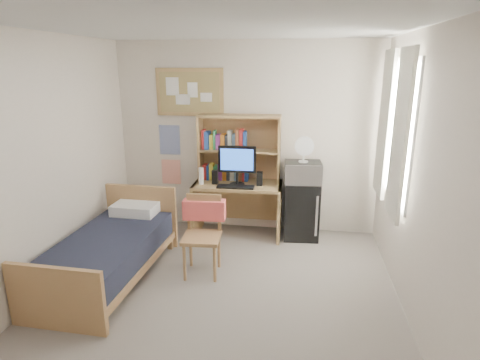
# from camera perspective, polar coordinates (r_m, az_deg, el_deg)

# --- Properties ---
(floor) EXTENTS (3.60, 4.20, 0.02)m
(floor) POSITION_cam_1_polar(r_m,az_deg,el_deg) (4.11, -3.42, -17.80)
(floor) COLOR gray
(floor) RESTS_ON ground
(ceiling) EXTENTS (3.60, 4.20, 0.02)m
(ceiling) POSITION_cam_1_polar(r_m,az_deg,el_deg) (3.43, -4.19, 21.39)
(ceiling) COLOR silver
(ceiling) RESTS_ON wall_back
(wall_back) EXTENTS (3.60, 0.04, 2.60)m
(wall_back) POSITION_cam_1_polar(r_m,az_deg,el_deg) (5.57, 0.89, 5.94)
(wall_back) COLOR silver
(wall_back) RESTS_ON floor
(wall_front) EXTENTS (3.60, 0.04, 2.60)m
(wall_front) POSITION_cam_1_polar(r_m,az_deg,el_deg) (1.74, -19.62, -19.16)
(wall_front) COLOR silver
(wall_front) RESTS_ON floor
(wall_left) EXTENTS (0.04, 4.20, 2.60)m
(wall_left) POSITION_cam_1_polar(r_m,az_deg,el_deg) (4.31, -27.85, 1.04)
(wall_left) COLOR silver
(wall_left) RESTS_ON floor
(wall_right) EXTENTS (0.04, 4.20, 2.60)m
(wall_right) POSITION_cam_1_polar(r_m,az_deg,el_deg) (3.63, 25.21, -1.16)
(wall_right) COLOR silver
(wall_right) RESTS_ON floor
(window_unit) EXTENTS (0.10, 1.40, 1.70)m
(window_unit) POSITION_cam_1_polar(r_m,az_deg,el_deg) (4.69, 21.12, 6.67)
(window_unit) COLOR white
(window_unit) RESTS_ON wall_right
(curtain_left) EXTENTS (0.04, 0.55, 1.70)m
(curtain_left) POSITION_cam_1_polar(r_m,az_deg,el_deg) (4.30, 21.80, 5.83)
(curtain_left) COLOR white
(curtain_left) RESTS_ON wall_right
(curtain_right) EXTENTS (0.04, 0.55, 1.70)m
(curtain_right) POSITION_cam_1_polar(r_m,az_deg,el_deg) (5.07, 19.87, 7.42)
(curtain_right) COLOR white
(curtain_right) RESTS_ON wall_right
(bulletin_board) EXTENTS (0.94, 0.03, 0.64)m
(bulletin_board) POSITION_cam_1_polar(r_m,az_deg,el_deg) (5.64, -7.17, 12.29)
(bulletin_board) COLOR #A08C54
(bulletin_board) RESTS_ON wall_back
(poster_wave) EXTENTS (0.30, 0.01, 0.42)m
(poster_wave) POSITION_cam_1_polar(r_m,az_deg,el_deg) (5.82, -9.97, 5.64)
(poster_wave) COLOR #273F9C
(poster_wave) RESTS_ON wall_back
(poster_japan) EXTENTS (0.28, 0.01, 0.36)m
(poster_japan) POSITION_cam_1_polar(r_m,az_deg,el_deg) (5.92, -9.75, 1.16)
(poster_japan) COLOR #EA4929
(poster_japan) RESTS_ON wall_back
(desk) EXTENTS (1.19, 0.61, 0.74)m
(desk) POSITION_cam_1_polar(r_m,az_deg,el_deg) (5.52, -0.31, -4.16)
(desk) COLOR tan
(desk) RESTS_ON floor
(desk_chair) EXTENTS (0.48, 0.48, 0.90)m
(desk_chair) POSITION_cam_1_polar(r_m,az_deg,el_deg) (4.49, -5.47, -8.06)
(desk_chair) COLOR tan
(desk_chair) RESTS_ON floor
(mini_fridge) EXTENTS (0.49, 0.49, 0.79)m
(mini_fridge) POSITION_cam_1_polar(r_m,az_deg,el_deg) (5.51, 8.68, -4.16)
(mini_fridge) COLOR black
(mini_fridge) RESTS_ON floor
(bed) EXTENTS (0.95, 1.81, 0.49)m
(bed) POSITION_cam_1_polar(r_m,az_deg,el_deg) (4.69, -18.24, -10.53)
(bed) COLOR black
(bed) RESTS_ON floor
(hutch) EXTENTS (1.11, 0.30, 0.90)m
(hutch) POSITION_cam_1_polar(r_m,az_deg,el_deg) (5.44, -0.10, 4.53)
(hutch) COLOR tan
(hutch) RESTS_ON desk
(monitor) EXTENTS (0.50, 0.05, 0.53)m
(monitor) POSITION_cam_1_polar(r_m,az_deg,el_deg) (5.28, -0.42, 2.08)
(monitor) COLOR black
(monitor) RESTS_ON desk
(keyboard) EXTENTS (0.49, 0.16, 0.02)m
(keyboard) POSITION_cam_1_polar(r_m,az_deg,el_deg) (5.21, -0.63, -0.98)
(keyboard) COLOR black
(keyboard) RESTS_ON desk
(speaker_left) EXTENTS (0.08, 0.08, 0.19)m
(speaker_left) POSITION_cam_1_polar(r_m,az_deg,el_deg) (5.37, -3.58, 0.41)
(speaker_left) COLOR black
(speaker_left) RESTS_ON desk
(speaker_right) EXTENTS (0.08, 0.08, 0.19)m
(speaker_right) POSITION_cam_1_polar(r_m,az_deg,el_deg) (5.29, 2.80, 0.17)
(speaker_right) COLOR black
(speaker_right) RESTS_ON desk
(water_bottle) EXTENTS (0.07, 0.07, 0.23)m
(water_bottle) POSITION_cam_1_polar(r_m,az_deg,el_deg) (5.37, -5.55, 0.58)
(water_bottle) COLOR white
(water_bottle) RESTS_ON desk
(hoodie) EXTENTS (0.49, 0.18, 0.23)m
(hoodie) POSITION_cam_1_polar(r_m,az_deg,el_deg) (4.58, -5.10, -4.22)
(hoodie) COLOR #FF6561
(hoodie) RESTS_ON desk_chair
(microwave) EXTENTS (0.49, 0.39, 0.27)m
(microwave) POSITION_cam_1_polar(r_m,az_deg,el_deg) (5.33, 8.93, 1.12)
(microwave) COLOR silver
(microwave) RESTS_ON mini_fridge
(desk_fan) EXTENTS (0.26, 0.26, 0.31)m
(desk_fan) POSITION_cam_1_polar(r_m,az_deg,el_deg) (5.26, 9.06, 4.17)
(desk_fan) COLOR white
(desk_fan) RESTS_ON microwave
(pillow) EXTENTS (0.55, 0.40, 0.13)m
(pillow) POSITION_cam_1_polar(r_m,az_deg,el_deg) (5.18, -14.60, -3.93)
(pillow) COLOR white
(pillow) RESTS_ON bed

